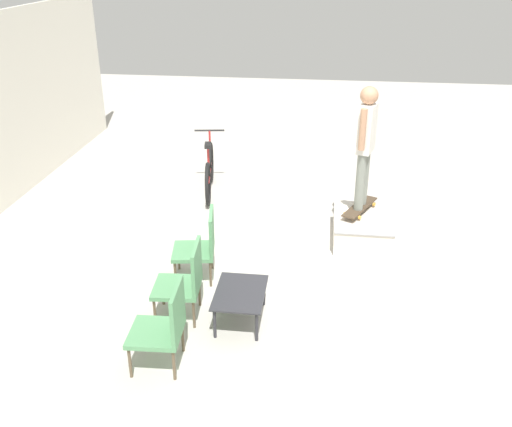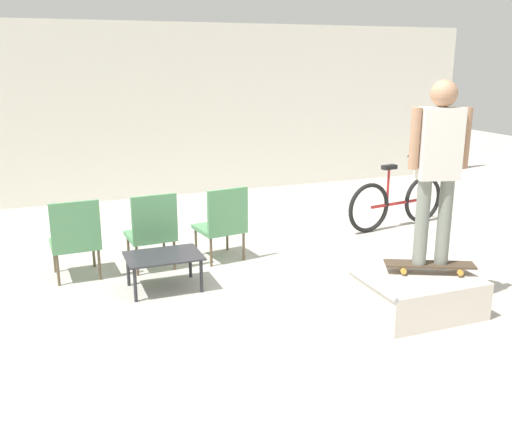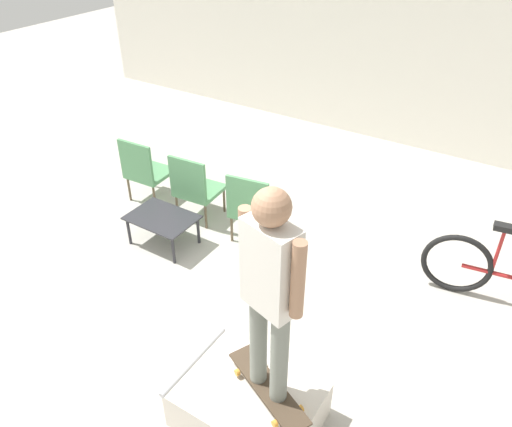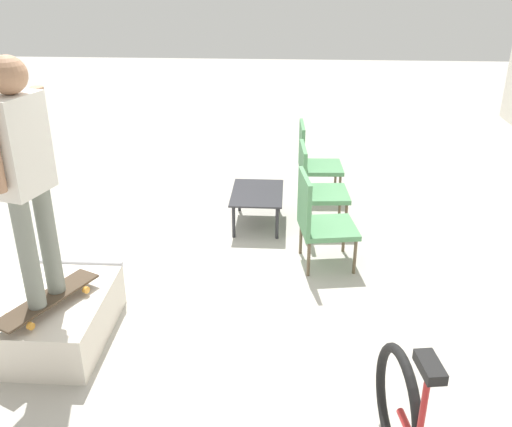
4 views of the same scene
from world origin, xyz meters
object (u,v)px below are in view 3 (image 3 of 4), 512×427
at_px(coffee_table, 162,220).
at_px(patio_chair_center, 195,186).
at_px(person_skater, 270,284).
at_px(patio_chair_right, 252,206).
at_px(skateboard_on_ramp, 268,387).
at_px(bicycle, 512,276).
at_px(skate_ramp_box, 248,404).
at_px(patio_chair_left, 145,169).

bearing_deg(coffee_table, patio_chair_center, 89.35).
bearing_deg(patio_chair_center, person_skater, 134.55).
xyz_separation_m(person_skater, patio_chair_right, (-1.46, 2.04, -1.01)).
relative_size(skateboard_on_ramp, bicycle, 0.49).
bearing_deg(coffee_table, person_skater, -31.27).
distance_m(coffee_table, patio_chair_right, 1.08).
xyz_separation_m(skate_ramp_box, patio_chair_left, (-3.02, 2.09, 0.30)).
xyz_separation_m(coffee_table, patio_chair_right, (0.86, 0.63, 0.15)).
xyz_separation_m(patio_chair_right, bicycle, (2.81, 0.46, -0.11)).
bearing_deg(patio_chair_right, coffee_table, 27.23).
height_order(coffee_table, patio_chair_right, patio_chair_right).
xyz_separation_m(skate_ramp_box, person_skater, (0.15, 0.05, 1.31)).
xyz_separation_m(patio_chair_left, patio_chair_center, (0.85, 0.00, 0.00)).
bearing_deg(bicycle, person_skater, -126.85).
xyz_separation_m(patio_chair_center, bicycle, (3.66, 0.46, -0.11)).
bearing_deg(skateboard_on_ramp, patio_chair_right, 150.97).
bearing_deg(patio_chair_left, patio_chair_center, 177.38).
height_order(skateboard_on_ramp, patio_chair_right, patio_chair_right).
xyz_separation_m(person_skater, coffee_table, (-2.32, 1.41, -1.16)).
relative_size(person_skater, patio_chair_right, 1.89).
distance_m(patio_chair_center, patio_chair_right, 0.86).
relative_size(person_skater, coffee_table, 2.20).
bearing_deg(coffee_table, patio_chair_right, 36.11).
xyz_separation_m(skate_ramp_box, skateboard_on_ramp, (0.15, 0.05, 0.27)).
height_order(patio_chair_right, bicycle, bicycle).
height_order(coffee_table, patio_chair_left, patio_chair_left).
distance_m(skateboard_on_ramp, coffee_table, 2.72).
bearing_deg(patio_chair_right, skateboard_on_ramp, 116.69).
xyz_separation_m(skateboard_on_ramp, coffee_table, (-2.32, 1.41, -0.12)).
bearing_deg(person_skater, patio_chair_center, 154.41).
bearing_deg(skateboard_on_ramp, coffee_table, 174.13).
xyz_separation_m(skateboard_on_ramp, patio_chair_left, (-3.17, 2.04, 0.03)).
distance_m(skate_ramp_box, patio_chair_left, 3.68).
height_order(skateboard_on_ramp, coffee_table, skateboard_on_ramp).
distance_m(patio_chair_left, bicycle, 4.54).
bearing_deg(patio_chair_left, skateboard_on_ramp, 144.59).
height_order(person_skater, coffee_table, person_skater).
bearing_deg(patio_chair_left, coffee_table, 140.67).
relative_size(skate_ramp_box, coffee_table, 1.39).
distance_m(skateboard_on_ramp, person_skater, 1.04).
distance_m(skateboard_on_ramp, patio_chair_right, 2.51).
height_order(skate_ramp_box, patio_chair_center, patio_chair_center).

